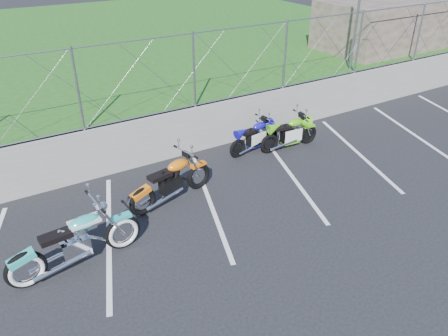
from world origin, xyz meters
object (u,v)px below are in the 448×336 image
cruiser_turquoise (77,243)px  sportbike_green (290,134)px  sportbike_blue (255,138)px  naked_orange (173,182)px

cruiser_turquoise → sportbike_green: 6.74m
cruiser_turquoise → sportbike_blue: 5.97m
naked_orange → sportbike_blue: bearing=8.0°
sportbike_green → sportbike_blue: size_ratio=1.07×
cruiser_turquoise → sportbike_blue: bearing=16.9°
naked_orange → sportbike_blue: size_ratio=1.25×
naked_orange → sportbike_green: (4.03, 0.75, -0.06)m
cruiser_turquoise → sportbike_blue: (5.53, 2.25, -0.11)m
sportbike_green → sportbike_blue: (-0.94, 0.38, -0.03)m
sportbike_blue → cruiser_turquoise: bearing=-166.1°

